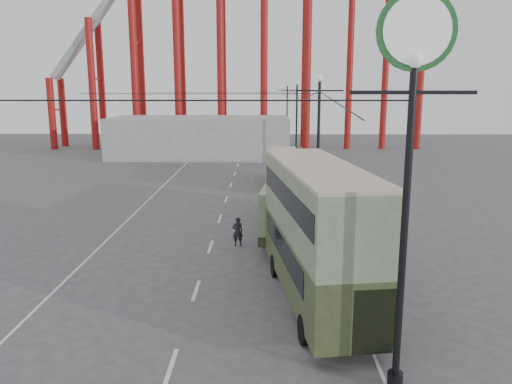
{
  "coord_description": "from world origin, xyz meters",
  "views": [
    {
      "loc": [
        1.8,
        -15.87,
        8.37
      ],
      "look_at": [
        1.47,
        10.23,
        3.0
      ],
      "focal_mm": 35.0,
      "sensor_mm": 36.0,
      "label": 1
    }
  ],
  "objects_px": {
    "double_decker_bus": "(317,227)",
    "pedestrian": "(238,231)",
    "lamp_post_near": "(412,110)",
    "single_decker_cream": "(285,167)",
    "single_decker_green": "(292,199)"
  },
  "relations": [
    {
      "from": "pedestrian",
      "to": "single_decker_green",
      "type": "bearing_deg",
      "value": -142.57
    },
    {
      "from": "single_decker_green",
      "to": "lamp_post_near",
      "type": "bearing_deg",
      "value": -76.27
    },
    {
      "from": "lamp_post_near",
      "to": "pedestrian",
      "type": "height_order",
      "value": "lamp_post_near"
    },
    {
      "from": "single_decker_green",
      "to": "pedestrian",
      "type": "height_order",
      "value": "single_decker_green"
    },
    {
      "from": "single_decker_green",
      "to": "double_decker_bus",
      "type": "bearing_deg",
      "value": -81.24
    },
    {
      "from": "single_decker_green",
      "to": "single_decker_cream",
      "type": "bearing_deg",
      "value": 96.09
    },
    {
      "from": "pedestrian",
      "to": "double_decker_bus",
      "type": "bearing_deg",
      "value": 104.79
    },
    {
      "from": "single_decker_cream",
      "to": "pedestrian",
      "type": "height_order",
      "value": "single_decker_cream"
    },
    {
      "from": "lamp_post_near",
      "to": "pedestrian",
      "type": "bearing_deg",
      "value": 111.16
    },
    {
      "from": "double_decker_bus",
      "to": "single_decker_cream",
      "type": "distance_m",
      "value": 25.0
    },
    {
      "from": "single_decker_green",
      "to": "pedestrian",
      "type": "bearing_deg",
      "value": -125.09
    },
    {
      "from": "double_decker_bus",
      "to": "pedestrian",
      "type": "height_order",
      "value": "double_decker_bus"
    },
    {
      "from": "single_decker_green",
      "to": "single_decker_cream",
      "type": "xyz_separation_m",
      "value": [
        0.2,
        14.14,
        -0.18
      ]
    },
    {
      "from": "double_decker_bus",
      "to": "single_decker_green",
      "type": "xyz_separation_m",
      "value": [
        -0.35,
        10.82,
        -1.27
      ]
    },
    {
      "from": "lamp_post_near",
      "to": "single_decker_cream",
      "type": "distance_m",
      "value": 31.55
    }
  ]
}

